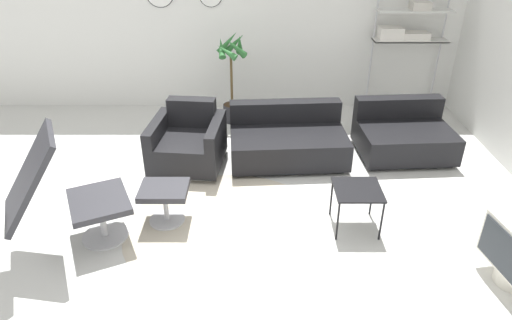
{
  "coord_description": "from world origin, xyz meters",
  "views": [
    {
      "loc": [
        0.25,
        -3.91,
        2.81
      ],
      "look_at": [
        0.26,
        0.14,
        0.55
      ],
      "focal_mm": 32.0,
      "sensor_mm": 36.0,
      "label": 1
    }
  ],
  "objects_px": {
    "potted_plant": "(231,79)",
    "side_table": "(357,193)",
    "lounge_chair": "(39,178)",
    "ottoman": "(164,196)",
    "shelf_unit": "(407,30)",
    "couch_low": "(287,141)",
    "couch_second": "(403,136)",
    "armchair_red": "(188,144)"
  },
  "relations": [
    {
      "from": "lounge_chair",
      "to": "side_table",
      "type": "height_order",
      "value": "lounge_chair"
    },
    {
      "from": "potted_plant",
      "to": "lounge_chair",
      "type": "bearing_deg",
      "value": -117.24
    },
    {
      "from": "armchair_red",
      "to": "potted_plant",
      "type": "xyz_separation_m",
      "value": [
        0.48,
        1.31,
        0.37
      ]
    },
    {
      "from": "potted_plant",
      "to": "side_table",
      "type": "bearing_deg",
      "value": -62.83
    },
    {
      "from": "couch_second",
      "to": "shelf_unit",
      "type": "bearing_deg",
      "value": -105.9
    },
    {
      "from": "potted_plant",
      "to": "shelf_unit",
      "type": "xyz_separation_m",
      "value": [
        2.52,
        0.38,
        0.6
      ]
    },
    {
      "from": "ottoman",
      "to": "potted_plant",
      "type": "relative_size",
      "value": 0.36
    },
    {
      "from": "armchair_red",
      "to": "side_table",
      "type": "distance_m",
      "value": 2.2
    },
    {
      "from": "couch_low",
      "to": "shelf_unit",
      "type": "bearing_deg",
      "value": -143.08
    },
    {
      "from": "side_table",
      "to": "lounge_chair",
      "type": "bearing_deg",
      "value": -173.03
    },
    {
      "from": "ottoman",
      "to": "side_table",
      "type": "bearing_deg",
      "value": -2.91
    },
    {
      "from": "couch_second",
      "to": "side_table",
      "type": "height_order",
      "value": "couch_second"
    },
    {
      "from": "armchair_red",
      "to": "potted_plant",
      "type": "relative_size",
      "value": 0.7
    },
    {
      "from": "potted_plant",
      "to": "ottoman",
      "type": "bearing_deg",
      "value": -102.78
    },
    {
      "from": "shelf_unit",
      "to": "couch_low",
      "type": "bearing_deg",
      "value": -139.43
    },
    {
      "from": "lounge_chair",
      "to": "shelf_unit",
      "type": "bearing_deg",
      "value": 104.17
    },
    {
      "from": "couch_second",
      "to": "side_table",
      "type": "xyz_separation_m",
      "value": [
        -0.9,
        -1.56,
        0.16
      ]
    },
    {
      "from": "lounge_chair",
      "to": "potted_plant",
      "type": "distance_m",
      "value": 3.29
    },
    {
      "from": "couch_second",
      "to": "ottoman",
      "type": "bearing_deg",
      "value": 24.08
    },
    {
      "from": "lounge_chair",
      "to": "couch_low",
      "type": "relative_size",
      "value": 0.88
    },
    {
      "from": "lounge_chair",
      "to": "side_table",
      "type": "xyz_separation_m",
      "value": [
        2.82,
        0.35,
        -0.38
      ]
    },
    {
      "from": "ottoman",
      "to": "side_table",
      "type": "distance_m",
      "value": 1.89
    },
    {
      "from": "armchair_red",
      "to": "couch_second",
      "type": "relative_size",
      "value": 0.78
    },
    {
      "from": "ottoman",
      "to": "potted_plant",
      "type": "bearing_deg",
      "value": 77.22
    },
    {
      "from": "ottoman",
      "to": "shelf_unit",
      "type": "xyz_separation_m",
      "value": [
        3.09,
        2.85,
        0.95
      ]
    },
    {
      "from": "lounge_chair",
      "to": "ottoman",
      "type": "bearing_deg",
      "value": 90.0
    },
    {
      "from": "couch_second",
      "to": "shelf_unit",
      "type": "relative_size",
      "value": 0.66
    },
    {
      "from": "ottoman",
      "to": "armchair_red",
      "type": "height_order",
      "value": "armchair_red"
    },
    {
      "from": "side_table",
      "to": "potted_plant",
      "type": "bearing_deg",
      "value": 117.17
    },
    {
      "from": "ottoman",
      "to": "couch_low",
      "type": "distance_m",
      "value": 1.86
    },
    {
      "from": "couch_low",
      "to": "shelf_unit",
      "type": "height_order",
      "value": "shelf_unit"
    },
    {
      "from": "couch_second",
      "to": "armchair_red",
      "type": "bearing_deg",
      "value": 2.67
    },
    {
      "from": "ottoman",
      "to": "shelf_unit",
      "type": "distance_m",
      "value": 4.31
    },
    {
      "from": "couch_low",
      "to": "shelf_unit",
      "type": "relative_size",
      "value": 0.81
    },
    {
      "from": "ottoman",
      "to": "side_table",
      "type": "height_order",
      "value": "side_table"
    },
    {
      "from": "side_table",
      "to": "shelf_unit",
      "type": "bearing_deg",
      "value": 67.8
    },
    {
      "from": "couch_low",
      "to": "couch_second",
      "type": "height_order",
      "value": "same"
    },
    {
      "from": "lounge_chair",
      "to": "couch_low",
      "type": "xyz_separation_m",
      "value": [
        2.24,
        1.77,
        -0.54
      ]
    },
    {
      "from": "armchair_red",
      "to": "shelf_unit",
      "type": "xyz_separation_m",
      "value": [
        3.0,
        1.69,
        0.97
      ]
    },
    {
      "from": "lounge_chair",
      "to": "potted_plant",
      "type": "bearing_deg",
      "value": 127.64
    },
    {
      "from": "lounge_chair",
      "to": "couch_second",
      "type": "height_order",
      "value": "lounge_chair"
    },
    {
      "from": "armchair_red",
      "to": "couch_low",
      "type": "bearing_deg",
      "value": -166.92
    }
  ]
}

